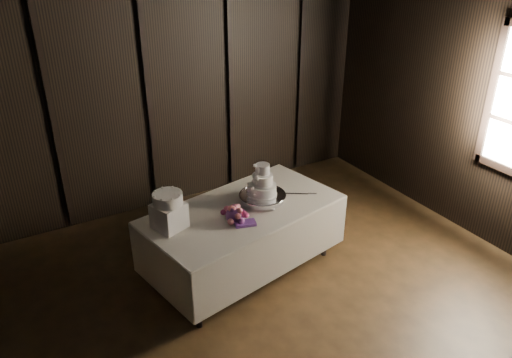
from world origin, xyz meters
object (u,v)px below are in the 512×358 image
object	(u,v)px
box_pedestal	(169,216)
small_cake	(168,199)
cake_stand	(262,198)
wedding_cake	(261,184)
display_table	(243,237)
bouquet	(234,214)

from	to	relation	value
box_pedestal	small_cake	size ratio (longest dim) A/B	0.94
cake_stand	box_pedestal	world-z (taller)	box_pedestal
wedding_cake	display_table	bearing A→B (deg)	169.72
cake_stand	small_cake	world-z (taller)	small_cake
box_pedestal	display_table	bearing A→B (deg)	-2.28
bouquet	wedding_cake	bearing A→B (deg)	22.07
small_cake	box_pedestal	bearing A→B (deg)	0.00
bouquet	box_pedestal	size ratio (longest dim) A/B	1.60
wedding_cake	bouquet	bearing A→B (deg)	-167.10
wedding_cake	box_pedestal	size ratio (longest dim) A/B	1.29
small_cake	cake_stand	bearing A→B (deg)	-1.17
cake_stand	box_pedestal	distance (m)	1.00
wedding_cake	small_cake	bearing A→B (deg)	168.80
bouquet	small_cake	bearing A→B (deg)	161.74
display_table	cake_stand	world-z (taller)	cake_stand
wedding_cake	small_cake	world-z (taller)	wedding_cake
box_pedestal	small_cake	distance (m)	0.18
small_cake	bouquet	bearing A→B (deg)	-18.26
cake_stand	wedding_cake	bearing A→B (deg)	-150.26
cake_stand	display_table	bearing A→B (deg)	-177.50
display_table	cake_stand	size ratio (longest dim) A/B	4.45
bouquet	box_pedestal	world-z (taller)	box_pedestal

